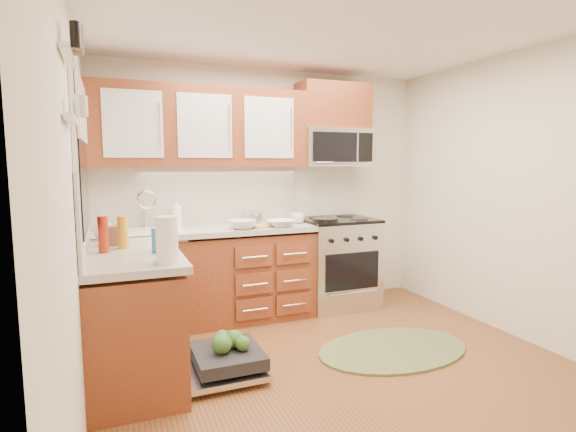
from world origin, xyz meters
name	(u,v)px	position (x,y,z in m)	size (l,w,h in m)	color
floor	(346,373)	(0.00, 0.00, 0.00)	(3.50, 3.50, 0.00)	brown
ceiling	(352,19)	(0.00, 0.00, 2.50)	(3.50, 3.50, 0.00)	white
wall_back	(267,190)	(0.00, 1.75, 1.25)	(3.50, 0.04, 2.50)	silver
wall_left	(76,215)	(-1.75, 0.00, 1.25)	(0.04, 3.50, 2.50)	silver
wall_right	(530,197)	(1.75, 0.00, 1.25)	(0.04, 3.50, 2.50)	silver
base_cabinet_back	(207,279)	(-0.73, 1.45, 0.42)	(2.05, 0.60, 0.85)	#5E2215
base_cabinet_left	(133,320)	(-1.45, 0.52, 0.42)	(0.60, 1.25, 0.85)	#5E2215
countertop_back	(206,230)	(-0.72, 1.44, 0.90)	(2.07, 0.64, 0.05)	#B5AFA5
countertop_left	(132,255)	(-1.44, 0.53, 0.90)	(0.64, 1.27, 0.05)	#B5AFA5
backsplash_back	(200,196)	(-0.73, 1.74, 1.21)	(2.05, 0.02, 0.57)	#B6B4A3
backsplash_left	(84,213)	(-1.74, 0.52, 1.21)	(0.02, 1.25, 0.57)	#B6B4A3
upper_cabinets	(201,127)	(-0.73, 1.57, 1.88)	(2.05, 0.35, 0.75)	#5E2215
cabinet_over_mw	(333,106)	(0.68, 1.57, 2.13)	(0.76, 0.35, 0.47)	#5E2215
range	(337,262)	(0.68, 1.43, 0.47)	(0.76, 0.64, 0.95)	silver
microwave	(334,148)	(0.68, 1.55, 1.70)	(0.76, 0.38, 0.40)	silver
sink	(150,245)	(-1.25, 1.42, 0.80)	(0.62, 0.50, 0.26)	white
dishwasher	(222,362)	(-0.86, 0.30, 0.10)	(0.70, 0.60, 0.20)	silver
window	(80,162)	(-1.74, 0.50, 1.55)	(0.03, 1.05, 1.05)	white
window_blind	(82,111)	(-1.71, 0.50, 1.88)	(0.02, 0.96, 0.40)	white
shelf_upper	(68,55)	(-1.72, -0.35, 2.05)	(0.04, 0.40, 0.03)	white
shelf_lower	(72,120)	(-1.72, -0.35, 1.75)	(0.04, 0.40, 0.03)	white
rug	(393,349)	(0.55, 0.21, 0.01)	(1.31, 0.85, 0.02)	olive
skillet	(325,220)	(0.40, 1.18, 0.97)	(0.24, 0.24, 0.05)	black
stock_pot	(253,218)	(-0.21, 1.60, 0.98)	(0.19, 0.19, 0.11)	silver
cutting_board	(263,226)	(-0.20, 1.30, 0.93)	(0.28, 0.18, 0.02)	#A06B49
canister	(174,220)	(-1.00, 1.63, 1.00)	(0.09, 0.09, 0.14)	silver
paper_towel_roll	(167,240)	(-1.25, 0.05, 1.07)	(0.13, 0.13, 0.29)	white
mustard_bottle	(123,232)	(-1.49, 0.65, 1.04)	(0.07, 0.07, 0.23)	gold
red_bottle	(103,235)	(-1.62, 0.53, 1.05)	(0.07, 0.07, 0.25)	#A2200D
wooden_box	(117,235)	(-1.53, 0.82, 1.00)	(0.14, 0.10, 0.14)	brown
blue_carton	(161,240)	(-1.25, 0.42, 1.01)	(0.11, 0.06, 0.17)	#2A90C7
bowl_a	(281,223)	(-0.04, 1.25, 0.96)	(0.27, 0.27, 0.07)	#999999
bowl_b	(242,224)	(-0.42, 1.25, 0.97)	(0.26, 0.26, 0.08)	#999999
cup	(298,218)	(0.20, 1.40, 0.98)	(0.14, 0.14, 0.11)	#999999
soap_bottle_a	(176,213)	(-1.00, 1.47, 1.07)	(0.11, 0.11, 0.29)	#999999
soap_bottle_b	(104,228)	(-1.62, 1.05, 1.03)	(0.09, 0.09, 0.20)	#999999
soap_bottle_c	(104,230)	(-1.62, 1.05, 1.01)	(0.14, 0.14, 0.18)	#999999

